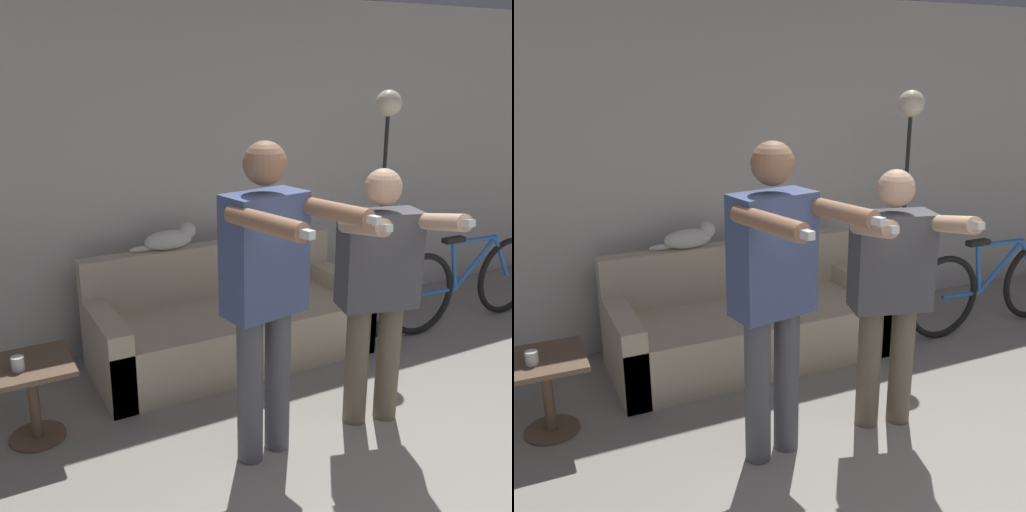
# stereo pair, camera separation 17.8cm
# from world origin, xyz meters

# --- Properties ---
(wall_back) EXTENTS (10.00, 0.05, 2.60)m
(wall_back) POSITION_xyz_m (0.00, 3.05, 1.30)
(wall_back) COLOR beige
(wall_back) RESTS_ON ground_plane
(couch) EXTENTS (2.01, 0.81, 0.81)m
(couch) POSITION_xyz_m (-0.28, 2.49, 0.26)
(couch) COLOR beige
(couch) RESTS_ON ground_plane
(person_left) EXTENTS (0.57, 0.74, 1.74)m
(person_left) POSITION_xyz_m (-0.61, 1.32, 1.01)
(person_left) COLOR #56565B
(person_left) RESTS_ON ground_plane
(person_right) EXTENTS (0.63, 0.75, 1.55)m
(person_right) POSITION_xyz_m (0.12, 1.32, 0.90)
(person_right) COLOR #6B604C
(person_right) RESTS_ON ground_plane
(cat) EXTENTS (0.50, 0.14, 0.18)m
(cat) POSITION_xyz_m (-0.60, 2.78, 0.89)
(cat) COLOR silver
(cat) RESTS_ON couch
(floor_lamp) EXTENTS (0.29, 0.29, 1.92)m
(floor_lamp) POSITION_xyz_m (0.99, 2.38, 1.40)
(floor_lamp) COLOR black
(floor_lamp) RESTS_ON ground_plane
(side_table) EXTENTS (0.46, 0.46, 0.48)m
(side_table) POSITION_xyz_m (-1.72, 2.08, 0.35)
(side_table) COLOR brown
(side_table) RESTS_ON ground_plane
(cup) EXTENTS (0.07, 0.07, 0.08)m
(cup) POSITION_xyz_m (-1.78, 2.02, 0.52)
(cup) COLOR white
(cup) RESTS_ON side_table
(bicycle) EXTENTS (1.68, 0.07, 0.78)m
(bicycle) POSITION_xyz_m (1.75, 2.15, 0.36)
(bicycle) COLOR black
(bicycle) RESTS_ON ground_plane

